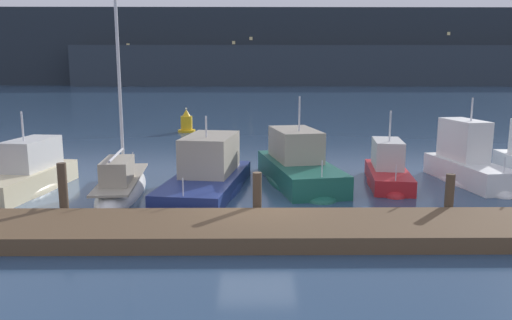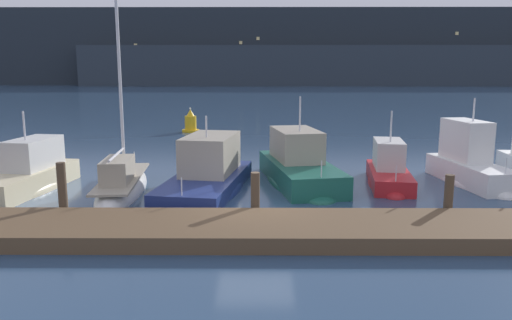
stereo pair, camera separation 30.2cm
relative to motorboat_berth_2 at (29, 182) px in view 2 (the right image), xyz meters
name	(u,v)px [view 2 (the right image)]	position (x,y,z in m)	size (l,w,h in m)	color
ground_plane	(255,216)	(8.79, -3.32, -0.32)	(400.00, 400.00, 0.00)	navy
dock	(255,229)	(8.79, -5.31, -0.10)	(30.31, 2.80, 0.45)	brown
mooring_pile_1	(62,191)	(2.78, -3.66, 0.58)	(0.28, 0.28, 1.81)	#4C3D2D
mooring_pile_2	(255,196)	(8.79, -3.66, 0.43)	(0.28, 0.28, 1.51)	#4C3D2D
mooring_pile_3	(449,197)	(14.80, -3.66, 0.40)	(0.28, 0.28, 1.44)	#4C3D2D
motorboat_berth_2	(29,182)	(0.00, 0.00, 0.00)	(2.54, 5.95, 3.75)	beige
sailboat_berth_3	(122,188)	(3.66, -0.13, -0.17)	(2.17, 6.74, 8.27)	white
motorboat_berth_4	(207,181)	(6.89, 0.25, 0.03)	(3.73, 7.64, 3.46)	navy
motorboat_berth_5	(299,172)	(10.57, 1.49, 0.11)	(3.64, 7.24, 4.02)	#195647
motorboat_berth_6	(389,177)	(14.21, 1.21, -0.03)	(2.34, 5.21, 3.54)	red
motorboat_berth_7	(469,171)	(17.54, 1.40, 0.19)	(2.37, 5.48, 4.05)	white
channel_buoy	(191,123)	(3.84, 17.94, 0.33)	(1.28, 1.28, 1.80)	gold
hillside_backdrop	(274,51)	(13.06, 120.62, 8.87)	(240.00, 23.00, 19.96)	#232B33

